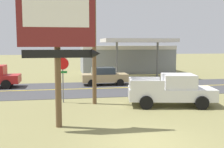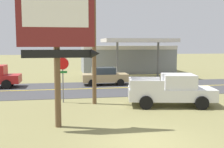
{
  "view_description": "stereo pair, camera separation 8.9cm",
  "coord_description": "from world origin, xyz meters",
  "px_view_note": "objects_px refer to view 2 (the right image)",
  "views": [
    {
      "loc": [
        -3.08,
        -9.75,
        3.8
      ],
      "look_at": [
        0.0,
        8.0,
        1.8
      ],
      "focal_mm": 43.43,
      "sensor_mm": 36.0,
      "label": 1
    },
    {
      "loc": [
        -3.0,
        -9.76,
        3.8
      ],
      "look_at": [
        0.0,
        8.0,
        1.8
      ],
      "focal_mm": 43.43,
      "sensor_mm": 36.0,
      "label": 2
    }
  ],
  "objects_px": {
    "stop_sign": "(63,72)",
    "car_tan_near_lane": "(105,76)",
    "gas_station": "(127,58)",
    "pickup_white_parked_on_lawn": "(172,90)",
    "motel_sign": "(58,30)",
    "utility_pole": "(94,25)"
  },
  "relations": [
    {
      "from": "car_tan_near_lane",
      "to": "stop_sign",
      "type": "bearing_deg",
      "value": -117.55
    },
    {
      "from": "stop_sign",
      "to": "gas_station",
      "type": "xyz_separation_m",
      "value": [
        8.33,
        18.04,
        -0.08
      ]
    },
    {
      "from": "stop_sign",
      "to": "car_tan_near_lane",
      "type": "bearing_deg",
      "value": 62.45
    },
    {
      "from": "motel_sign",
      "to": "pickup_white_parked_on_lawn",
      "type": "relative_size",
      "value": 1.18
    },
    {
      "from": "gas_station",
      "to": "motel_sign",
      "type": "bearing_deg",
      "value": -109.82
    },
    {
      "from": "gas_station",
      "to": "pickup_white_parked_on_lawn",
      "type": "xyz_separation_m",
      "value": [
        -1.71,
        -20.07,
        -0.98
      ]
    },
    {
      "from": "utility_pole",
      "to": "car_tan_near_lane",
      "type": "distance_m",
      "value": 9.02
    },
    {
      "from": "stop_sign",
      "to": "motel_sign",
      "type": "bearing_deg",
      "value": -91.17
    },
    {
      "from": "utility_pole",
      "to": "pickup_white_parked_on_lawn",
      "type": "relative_size",
      "value": 1.69
    },
    {
      "from": "gas_station",
      "to": "pickup_white_parked_on_lawn",
      "type": "bearing_deg",
      "value": -94.86
    },
    {
      "from": "utility_pole",
      "to": "gas_station",
      "type": "relative_size",
      "value": 0.77
    },
    {
      "from": "gas_station",
      "to": "pickup_white_parked_on_lawn",
      "type": "relative_size",
      "value": 2.19
    },
    {
      "from": "pickup_white_parked_on_lawn",
      "to": "car_tan_near_lane",
      "type": "relative_size",
      "value": 1.3
    },
    {
      "from": "pickup_white_parked_on_lawn",
      "to": "car_tan_near_lane",
      "type": "xyz_separation_m",
      "value": [
        -2.9,
        9.16,
        -0.13
      ]
    },
    {
      "from": "car_tan_near_lane",
      "to": "motel_sign",
      "type": "bearing_deg",
      "value": -107.03
    },
    {
      "from": "gas_station",
      "to": "pickup_white_parked_on_lawn",
      "type": "height_order",
      "value": "gas_station"
    },
    {
      "from": "pickup_white_parked_on_lawn",
      "to": "car_tan_near_lane",
      "type": "distance_m",
      "value": 9.61
    },
    {
      "from": "motel_sign",
      "to": "pickup_white_parked_on_lawn",
      "type": "distance_m",
      "value": 8.27
    },
    {
      "from": "motel_sign",
      "to": "utility_pole",
      "type": "relative_size",
      "value": 0.7
    },
    {
      "from": "car_tan_near_lane",
      "to": "utility_pole",
      "type": "bearing_deg",
      "value": -102.64
    },
    {
      "from": "pickup_white_parked_on_lawn",
      "to": "stop_sign",
      "type": "bearing_deg",
      "value": 162.99
    },
    {
      "from": "gas_station",
      "to": "pickup_white_parked_on_lawn",
      "type": "distance_m",
      "value": 20.16
    }
  ]
}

